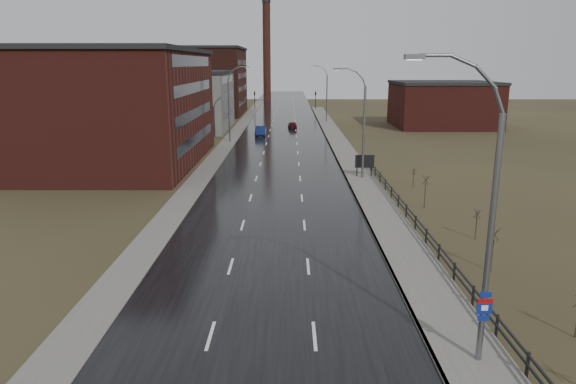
{
  "coord_description": "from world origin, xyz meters",
  "views": [
    {
      "loc": [
        1.2,
        -16.41,
        11.73
      ],
      "look_at": [
        1.09,
        18.4,
        3.0
      ],
      "focal_mm": 32.0,
      "sensor_mm": 36.0,
      "label": 1
    }
  ],
  "objects_px": {
    "streetlight_main": "(483,219)",
    "billboard": "(365,162)",
    "car_far": "(292,125)",
    "car_near": "(261,131)"
  },
  "relations": [
    {
      "from": "car_near",
      "to": "car_far",
      "type": "xyz_separation_m",
      "value": [
        5.35,
        10.27,
        -0.17
      ]
    },
    {
      "from": "car_far",
      "to": "streetlight_main",
      "type": "bearing_deg",
      "value": 90.8
    },
    {
      "from": "streetlight_main",
      "to": "car_near",
      "type": "height_order",
      "value": "streetlight_main"
    },
    {
      "from": "streetlight_main",
      "to": "car_far",
      "type": "height_order",
      "value": "streetlight_main"
    },
    {
      "from": "streetlight_main",
      "to": "car_near",
      "type": "distance_m",
      "value": 67.83
    },
    {
      "from": "streetlight_main",
      "to": "car_far",
      "type": "bearing_deg",
      "value": 95.03
    },
    {
      "from": "streetlight_main",
      "to": "car_near",
      "type": "xyz_separation_m",
      "value": [
        -12.1,
        66.54,
        -5.25
      ]
    },
    {
      "from": "streetlight_main",
      "to": "billboard",
      "type": "height_order",
      "value": "streetlight_main"
    },
    {
      "from": "billboard",
      "to": "car_near",
      "type": "relative_size",
      "value": 0.5
    },
    {
      "from": "car_far",
      "to": "billboard",
      "type": "bearing_deg",
      "value": 95.73
    }
  ]
}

